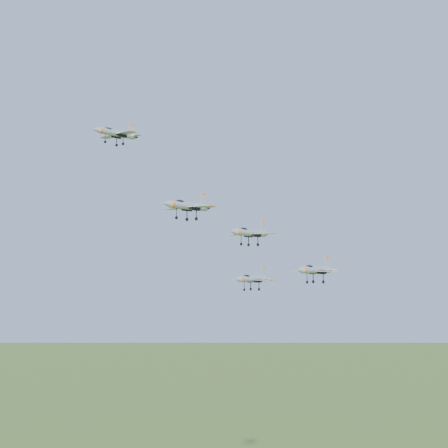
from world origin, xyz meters
TOP-DOWN VIEW (x-y plane):
  - jet_lead at (-16.15, 14.76)m, footprint 11.88×10.05m
  - jet_left_high at (-8.27, -1.27)m, footprint 13.19×11.24m
  - jet_right_high at (-7.44, -20.44)m, footprint 10.39×8.87m
  - jet_left_low at (9.70, 2.73)m, footprint 11.74×10.02m
  - jet_right_low at (17.03, -8.81)m, footprint 13.03×11.08m

SIDE VIEW (x-z plane):
  - jet_left_low at x=9.70m, z-range 119.16..122.38m
  - jet_right_low at x=17.03m, z-range 120.92..124.46m
  - jet_right_high at x=-7.44m, z-range 127.51..130.36m
  - jet_left_high at x=-8.27m, z-range 133.10..136.69m
  - jet_lead at x=-16.15m, z-range 149.23..152.43m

